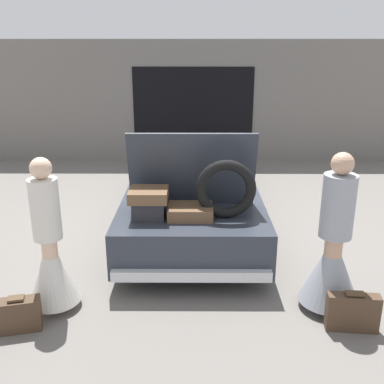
{
  "coord_description": "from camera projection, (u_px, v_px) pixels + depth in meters",
  "views": [
    {
      "loc": [
        0.03,
        -6.82,
        2.71
      ],
      "look_at": [
        0.0,
        -1.31,
        0.88
      ],
      "focal_mm": 42.0,
      "sensor_mm": 36.0,
      "label": 1
    }
  ],
  "objects": [
    {
      "name": "suitcase_beside_right_person",
      "position": [
        352.0,
        312.0,
        4.41
      ],
      "size": [
        0.52,
        0.18,
        0.42
      ],
      "color": "#473323",
      "rests_on": "ground_plane"
    },
    {
      "name": "car",
      "position": [
        192.0,
        186.0,
        7.14
      ],
      "size": [
        1.91,
        4.86,
        1.7
      ],
      "color": "#2D333D",
      "rests_on": "ground_plane"
    },
    {
      "name": "garage_wall_back",
      "position": [
        193.0,
        102.0,
        10.52
      ],
      "size": [
        12.0,
        0.14,
        2.8
      ],
      "color": "slate",
      "rests_on": "ground_plane"
    },
    {
      "name": "ground_plane",
      "position": [
        192.0,
        218.0,
        7.33
      ],
      "size": [
        40.0,
        40.0,
        0.0
      ],
      "primitive_type": "plane",
      "color": "slate"
    },
    {
      "name": "suitcase_beside_left_person",
      "position": [
        18.0,
        315.0,
        4.41
      ],
      "size": [
        0.46,
        0.27,
        0.37
      ],
      "color": "#473323",
      "rests_on": "ground_plane"
    },
    {
      "name": "person_right",
      "position": [
        333.0,
        256.0,
        4.67
      ],
      "size": [
        0.64,
        0.64,
        1.71
      ],
      "rotation": [
        0.0,
        0.0,
        1.33
      ],
      "color": "tan",
      "rests_on": "ground_plane"
    },
    {
      "name": "person_left",
      "position": [
        50.0,
        257.0,
        4.68
      ],
      "size": [
        0.56,
        0.56,
        1.66
      ],
      "rotation": [
        0.0,
        0.0,
        -1.4
      ],
      "color": "beige",
      "rests_on": "ground_plane"
    }
  ]
}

